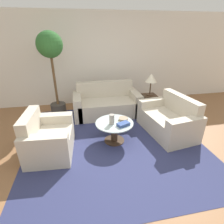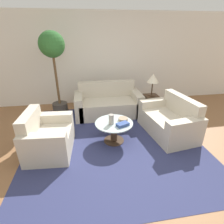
# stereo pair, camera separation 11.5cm
# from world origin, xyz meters

# --- Properties ---
(ground_plane) EXTENTS (14.00, 14.00, 0.00)m
(ground_plane) POSITION_xyz_m (0.00, 0.00, 0.00)
(ground_plane) COLOR #8E603D
(wall_back) EXTENTS (10.00, 0.06, 2.60)m
(wall_back) POSITION_xyz_m (0.00, 2.93, 1.30)
(wall_back) COLOR white
(wall_back) RESTS_ON ground_plane
(rug) EXTENTS (3.46, 3.52, 0.01)m
(rug) POSITION_xyz_m (-0.03, 0.60, 0.00)
(rug) COLOR navy
(rug) RESTS_ON ground_plane
(sofa_main) EXTENTS (1.73, 0.84, 0.85)m
(sofa_main) POSITION_xyz_m (0.03, 1.94, 0.28)
(sofa_main) COLOR beige
(sofa_main) RESTS_ON ground_plane
(armchair) EXTENTS (0.84, 1.05, 0.81)m
(armchair) POSITION_xyz_m (-1.32, 0.48, 0.28)
(armchair) COLOR beige
(armchair) RESTS_ON ground_plane
(loveseat) EXTENTS (0.97, 1.41, 0.83)m
(loveseat) POSITION_xyz_m (1.25, 0.74, 0.28)
(loveseat) COLOR beige
(loveseat) RESTS_ON ground_plane
(coffee_table) EXTENTS (0.76, 0.76, 0.43)m
(coffee_table) POSITION_xyz_m (-0.03, 0.60, 0.28)
(coffee_table) COLOR #422D1E
(coffee_table) RESTS_ON ground_plane
(side_table) EXTENTS (0.37, 0.37, 0.52)m
(side_table) POSITION_xyz_m (1.18, 1.77, 0.26)
(side_table) COLOR #422D1E
(side_table) RESTS_ON ground_plane
(table_lamp) EXTENTS (0.30, 0.30, 0.58)m
(table_lamp) POSITION_xyz_m (1.18, 1.77, 0.97)
(table_lamp) COLOR #422D1E
(table_lamp) RESTS_ON side_table
(potted_plant) EXTENTS (0.60, 0.60, 2.10)m
(potted_plant) POSITION_xyz_m (-1.24, 2.07, 1.48)
(potted_plant) COLOR #3D3833
(potted_plant) RESTS_ON ground_plane
(vase) EXTENTS (0.10, 0.10, 0.20)m
(vase) POSITION_xyz_m (-0.09, 0.56, 0.54)
(vase) COLOR #9E998E
(vase) RESTS_ON coffee_table
(bowl) EXTENTS (0.19, 0.19, 0.05)m
(bowl) POSITION_xyz_m (0.17, 0.68, 0.46)
(bowl) COLOR gray
(bowl) RESTS_ON coffee_table
(book_stack) EXTENTS (0.27, 0.22, 0.06)m
(book_stack) POSITION_xyz_m (0.11, 0.45, 0.46)
(book_stack) COLOR #334C8C
(book_stack) RESTS_ON coffee_table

